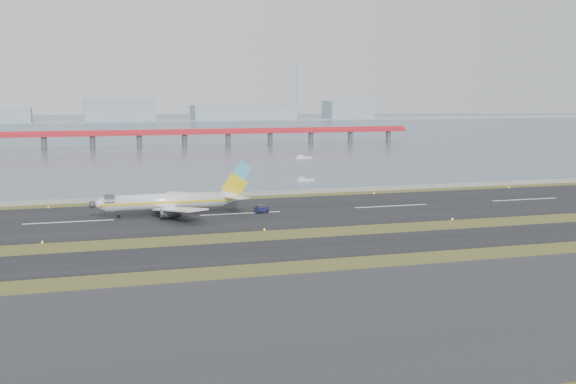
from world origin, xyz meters
name	(u,v)px	position (x,y,z in m)	size (l,w,h in m)	color
ground	(274,237)	(0.00, 0.00, 0.00)	(1000.00, 1000.00, 0.00)	#424D1B
apron_strip	(387,317)	(0.00, -55.00, 0.05)	(1000.00, 50.00, 0.10)	#2D2D30
taxiway_strip	(291,249)	(0.00, -12.00, 0.05)	(1000.00, 18.00, 0.10)	black
runway_strip	(241,214)	(0.00, 30.00, 0.05)	(1000.00, 45.00, 0.10)	black
seawall	(217,195)	(0.00, 60.00, 0.50)	(1000.00, 2.50, 1.00)	gray
bay_water	(120,129)	(0.00, 460.00, 0.00)	(1400.00, 800.00, 1.30)	#4B596B
red_pier	(184,134)	(20.00, 250.00, 7.28)	(260.00, 5.00, 10.20)	red
far_shoreline	(123,115)	(13.62, 620.00, 6.07)	(1400.00, 80.00, 60.50)	#91A3AC
airliner	(172,201)	(-16.32, 32.40, 3.46)	(38.52, 32.89, 12.80)	white
pushback_tug	(261,209)	(5.14, 29.67, 1.02)	(3.74, 2.95, 2.11)	#161A3C
workboat_near	(304,180)	(34.75, 86.67, 0.49)	(6.67, 3.55, 1.55)	silver
workboat_far	(303,157)	(59.82, 165.67, 0.58)	(7.77, 3.04, 1.84)	silver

